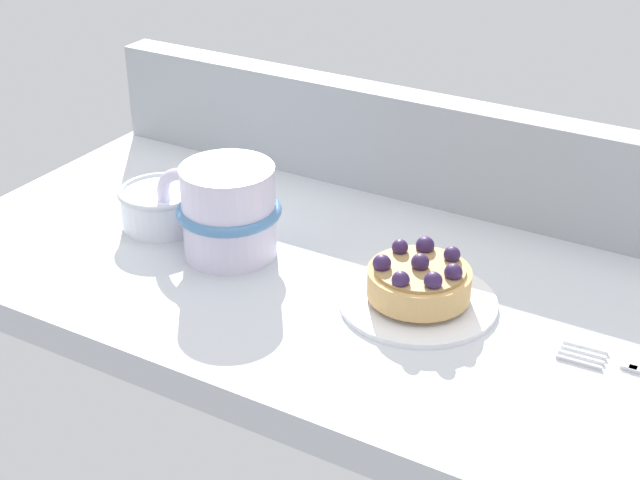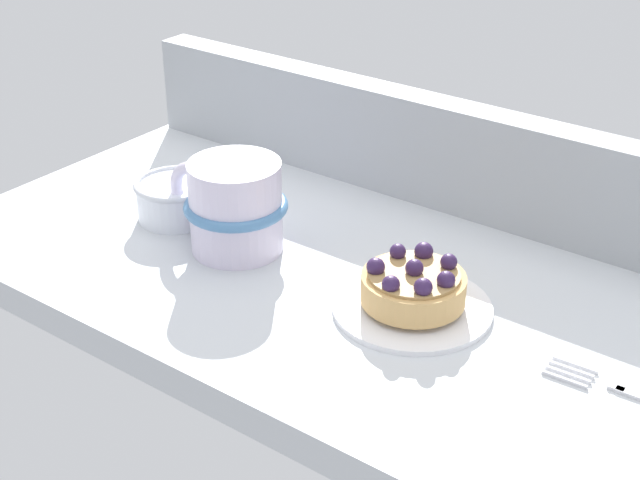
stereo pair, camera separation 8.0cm
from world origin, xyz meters
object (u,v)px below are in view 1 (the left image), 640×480
Objects in this scene: raspberry_tart at (419,279)px; sugar_bowl at (161,206)px; dessert_plate at (418,300)px; coffee_mug at (226,210)px.

raspberry_tart is 1.07× the size of sugar_bowl.
raspberry_tart is (0.00, 0.00, 2.01)cm from dessert_plate.
dessert_plate is 2.01cm from raspberry_tart.
raspberry_tart is at bearing 1.91° from coffee_mug.
coffee_mug is (-18.88, -0.63, 1.86)cm from raspberry_tart.
raspberry_tart is at bearing 55.67° from dessert_plate.
raspberry_tart is 18.98cm from coffee_mug.
dessert_plate is 1.54× the size of raspberry_tart.
raspberry_tart reaches higher than dessert_plate.
dessert_plate is 1.65× the size of sugar_bowl.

